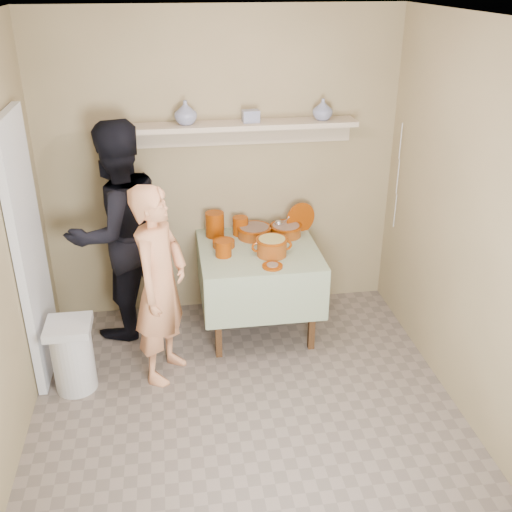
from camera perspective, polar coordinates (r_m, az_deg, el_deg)
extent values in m
plane|color=#72645A|center=(4.24, -0.52, -16.27)|extent=(3.50, 3.50, 0.00)
cube|color=silver|center=(4.58, -20.73, 0.34)|extent=(0.06, 0.70, 2.00)
cylinder|color=#792C07|center=(5.11, -3.95, 3.02)|extent=(0.16, 0.16, 0.21)
cylinder|color=#792C07|center=(5.14, -1.49, 2.87)|extent=(0.13, 0.13, 0.16)
cylinder|color=#792C07|center=(4.76, -3.13, 0.72)|extent=(0.13, 0.13, 0.13)
cylinder|color=#792C07|center=(4.94, -3.09, 1.19)|extent=(0.18, 0.18, 0.05)
cylinder|color=#792C07|center=(5.21, 4.27, 3.61)|extent=(0.27, 0.13, 0.28)
imported|color=navy|center=(5.01, 6.38, 13.71)|extent=(0.17, 0.17, 0.17)
imported|color=navy|center=(4.86, -6.72, 13.41)|extent=(0.19, 0.19, 0.19)
cube|color=navy|center=(4.91, -0.50, 13.18)|extent=(0.14, 0.10, 0.10)
imported|color=tan|center=(4.39, -9.10, -2.76)|extent=(0.58, 0.66, 1.53)
imported|color=black|center=(4.96, -12.96, 2.23)|extent=(1.12, 1.07, 1.82)
cube|color=#98865D|center=(5.13, -3.37, 8.29)|extent=(3.00, 0.02, 2.60)
cube|color=#98865D|center=(2.10, 6.62, -21.67)|extent=(3.00, 0.02, 2.60)
cube|color=#98865D|center=(3.98, 21.46, 1.16)|extent=(0.02, 3.50, 2.60)
cube|color=silver|center=(3.16, -0.72, 21.61)|extent=(3.00, 3.50, 0.02)
cube|color=#4C2D16|center=(4.73, -3.64, -5.93)|extent=(0.05, 0.05, 0.71)
cube|color=#4C2D16|center=(4.84, 5.38, -5.22)|extent=(0.05, 0.05, 0.71)
cube|color=#4C2D16|center=(5.39, -4.38, -1.72)|extent=(0.05, 0.05, 0.71)
cube|color=#4C2D16|center=(5.49, 3.55, -1.18)|extent=(0.05, 0.05, 0.71)
cube|color=#4C2D16|center=(4.92, 0.23, 0.42)|extent=(0.90, 0.90, 0.04)
cube|color=#30591E|center=(4.91, 0.23, 0.69)|extent=(0.96, 0.96, 0.01)
cube|color=#30591E|center=(4.59, 1.14, -4.26)|extent=(0.96, 0.01, 0.44)
cube|color=#30591E|center=(5.44, -0.54, 0.76)|extent=(0.96, 0.01, 0.44)
cube|color=#30591E|center=(4.97, -5.25, -1.91)|extent=(0.01, 0.96, 0.44)
cube|color=#30591E|center=(5.10, 5.57, -1.16)|extent=(0.01, 0.96, 0.44)
cylinder|color=#6F2C09|center=(5.09, -0.17, 2.29)|extent=(0.28, 0.28, 0.09)
cylinder|color=#792C07|center=(5.08, -0.17, 2.72)|extent=(0.30, 0.30, 0.01)
cylinder|color=brown|center=(5.08, -0.17, 2.55)|extent=(0.25, 0.25, 0.05)
cylinder|color=#6F2C09|center=(5.13, 2.86, 2.43)|extent=(0.26, 0.26, 0.09)
cylinder|color=#792C07|center=(5.11, 2.87, 2.86)|extent=(0.28, 0.28, 0.01)
cylinder|color=#8C6B54|center=(5.12, 2.87, 2.70)|extent=(0.23, 0.23, 0.05)
cylinder|color=silver|center=(4.99, 2.88, 3.38)|extent=(0.01, 0.22, 0.16)
sphere|color=silver|center=(5.12, 2.16, 3.09)|extent=(0.07, 0.07, 0.07)
cylinder|color=#6F2C09|center=(4.77, 1.52, 0.86)|extent=(0.24, 0.24, 0.14)
cylinder|color=#792C07|center=(4.74, 1.52, 1.57)|extent=(0.25, 0.25, 0.01)
cylinder|color=tan|center=(4.75, 1.52, 1.40)|extent=(0.21, 0.21, 0.05)
torus|color=#792C07|center=(4.75, 0.09, 0.85)|extent=(0.09, 0.02, 0.09)
torus|color=#792C07|center=(4.79, 2.93, 1.03)|extent=(0.09, 0.02, 0.09)
cylinder|color=#792C07|center=(4.60, 1.58, -0.97)|extent=(0.16, 0.16, 0.02)
cylinder|color=#8C6B54|center=(4.59, 1.58, -0.85)|extent=(0.09, 0.09, 0.01)
cube|color=#BEA98D|center=(4.91, -0.95, 12.37)|extent=(1.80, 0.25, 0.04)
cube|color=#BEA98D|center=(5.05, -1.13, 11.58)|extent=(1.80, 0.02, 0.18)
cylinder|color=silver|center=(4.65, -17.00, -9.40)|extent=(0.30, 0.30, 0.50)
cube|color=silver|center=(4.49, -17.46, -6.47)|extent=(0.32, 0.32, 0.06)
cylinder|color=silver|center=(5.16, 13.62, 10.60)|extent=(0.01, 0.01, 0.30)
cylinder|color=silver|center=(5.22, 13.36, 7.37)|extent=(0.01, 0.01, 0.30)
cylinder|color=silver|center=(5.30, 13.11, 4.23)|extent=(0.01, 0.01, 0.30)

